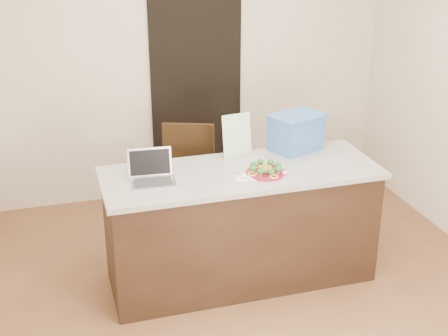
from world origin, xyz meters
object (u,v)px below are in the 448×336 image
object	(u,v)px
napkin	(245,177)
yogurt_bottle	(285,174)
island	(241,225)
chair	(192,175)
plate	(266,172)
laptop	(152,173)
blue_box	(296,132)

from	to	relation	value
napkin	yogurt_bottle	bearing A→B (deg)	-15.74
island	chair	xyz separation A→B (m)	(-0.19, 0.79, 0.11)
chair	napkin	bearing A→B (deg)	-58.87
island	napkin	distance (m)	0.48
plate	chair	world-z (taller)	chair
yogurt_bottle	laptop	world-z (taller)	laptop
island	yogurt_bottle	world-z (taller)	yogurt_bottle
yogurt_bottle	laptop	xyz separation A→B (m)	(-0.92, 0.22, 0.03)
laptop	chair	distance (m)	1.00
plate	blue_box	distance (m)	0.58
plate	yogurt_bottle	distance (m)	0.15
island	napkin	world-z (taller)	napkin
blue_box	plate	bearing A→B (deg)	-156.51
island	blue_box	bearing A→B (deg)	27.58
laptop	chair	size ratio (longest dim) A/B	0.33
laptop	blue_box	size ratio (longest dim) A/B	0.69
napkin	yogurt_bottle	distance (m)	0.29
laptop	chair	xyz separation A→B (m)	(0.48, 0.78, -0.41)
island	plate	distance (m)	0.50
plate	napkin	bearing A→B (deg)	-171.85
blue_box	napkin	bearing A→B (deg)	-164.79
island	yogurt_bottle	size ratio (longest dim) A/B	31.81
napkin	plate	bearing A→B (deg)	8.15
laptop	blue_box	xyz separation A→B (m)	(1.21, 0.28, 0.09)
laptop	blue_box	world-z (taller)	blue_box
yogurt_bottle	blue_box	xyz separation A→B (m)	(0.29, 0.50, 0.12)
plate	chair	size ratio (longest dim) A/B	0.28
plate	napkin	xyz separation A→B (m)	(-0.17, -0.02, -0.01)
napkin	chair	bearing A→B (deg)	100.40
yogurt_bottle	blue_box	size ratio (longest dim) A/B	0.14
laptop	blue_box	distance (m)	1.25
blue_box	island	bearing A→B (deg)	-173.79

